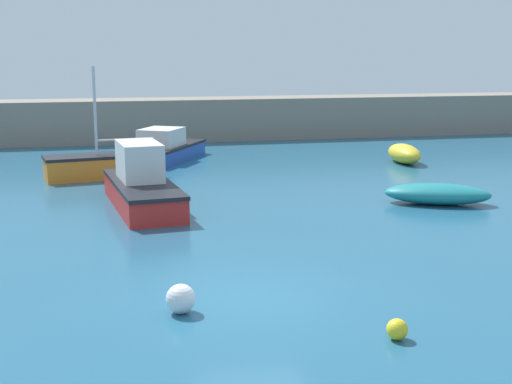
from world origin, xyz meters
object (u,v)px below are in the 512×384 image
(sailboat_twin_hulled, at_px, (98,166))
(motorboat_with_cabin, at_px, (164,148))
(open_tender_yellow, at_px, (437,194))
(rowboat_white_midwater, at_px, (404,154))
(mooring_buoy_yellow, at_px, (397,329))
(mooring_buoy_white, at_px, (181,299))
(cabin_cruiser_white, at_px, (142,185))

(sailboat_twin_hulled, height_order, motorboat_with_cabin, sailboat_twin_hulled)
(motorboat_with_cabin, xyz_separation_m, open_tender_yellow, (7.92, -11.53, -0.21))
(rowboat_white_midwater, height_order, sailboat_twin_hulled, sailboat_twin_hulled)
(rowboat_white_midwater, height_order, mooring_buoy_yellow, rowboat_white_midwater)
(mooring_buoy_white, height_order, mooring_buoy_yellow, mooring_buoy_white)
(rowboat_white_midwater, relative_size, motorboat_with_cabin, 0.50)
(motorboat_with_cabin, xyz_separation_m, mooring_buoy_yellow, (1.99, -21.78, -0.36))
(rowboat_white_midwater, bearing_deg, mooring_buoy_yellow, 159.13)
(sailboat_twin_hulled, bearing_deg, cabin_cruiser_white, 93.79)
(sailboat_twin_hulled, height_order, mooring_buoy_yellow, sailboat_twin_hulled)
(sailboat_twin_hulled, relative_size, open_tender_yellow, 1.19)
(sailboat_twin_hulled, height_order, mooring_buoy_white, sailboat_twin_hulled)
(sailboat_twin_hulled, bearing_deg, mooring_buoy_white, 85.59)
(rowboat_white_midwater, xyz_separation_m, mooring_buoy_white, (-12.11, -16.48, -0.14))
(cabin_cruiser_white, bearing_deg, motorboat_with_cabin, 164.22)
(rowboat_white_midwater, xyz_separation_m, mooring_buoy_yellow, (-8.53, -18.62, -0.24))
(sailboat_twin_hulled, height_order, cabin_cruiser_white, sailboat_twin_hulled)
(open_tender_yellow, distance_m, mooring_buoy_white, 12.50)
(motorboat_with_cabin, bearing_deg, cabin_cruiser_white, -160.32)
(sailboat_twin_hulled, distance_m, motorboat_with_cabin, 5.10)
(sailboat_twin_hulled, xyz_separation_m, motorboat_with_cabin, (3.05, 4.09, 0.06))
(cabin_cruiser_white, xyz_separation_m, mooring_buoy_yellow, (3.66, -11.98, -0.54))
(open_tender_yellow, distance_m, mooring_buoy_yellow, 11.84)
(rowboat_white_midwater, distance_m, open_tender_yellow, 8.77)
(cabin_cruiser_white, relative_size, motorboat_with_cabin, 1.06)
(mooring_buoy_yellow, bearing_deg, mooring_buoy_white, 149.16)
(motorboat_with_cabin, height_order, mooring_buoy_yellow, motorboat_with_cabin)
(rowboat_white_midwater, relative_size, mooring_buoy_yellow, 7.33)
(open_tender_yellow, bearing_deg, mooring_buoy_white, -116.54)
(sailboat_twin_hulled, xyz_separation_m, mooring_buoy_white, (1.46, -15.55, -0.21))
(open_tender_yellow, bearing_deg, sailboat_twin_hulled, 168.89)
(rowboat_white_midwater, distance_m, mooring_buoy_white, 20.45)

